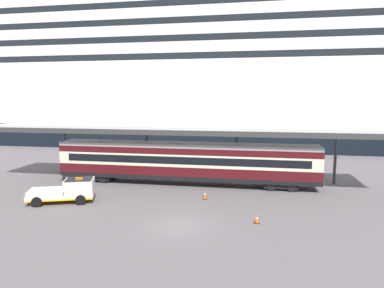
{
  "coord_description": "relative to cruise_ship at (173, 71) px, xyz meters",
  "views": [
    {
      "loc": [
        4.76,
        -21.34,
        8.54
      ],
      "look_at": [
        -0.54,
        7.77,
        4.5
      ],
      "focal_mm": 31.8,
      "sensor_mm": 36.0,
      "label": 1
    }
  ],
  "objects": [
    {
      "name": "cruise_ship",
      "position": [
        0.0,
        0.0,
        0.0
      ],
      "size": [
        175.01,
        30.47,
        41.67
      ],
      "color": "black",
      "rests_on": "ground"
    },
    {
      "name": "traffic_cone_mid",
      "position": [
        12.43,
        -40.67,
        -13.44
      ],
      "size": [
        0.36,
        0.36,
        0.76
      ],
      "color": "black",
      "rests_on": "ground"
    },
    {
      "name": "train_carriage",
      "position": [
        9.8,
        -35.94,
        -11.5
      ],
      "size": [
        25.56,
        2.81,
        4.11
      ],
      "color": "black",
      "rests_on": "ground"
    },
    {
      "name": "service_truck",
      "position": [
        1.42,
        -43.45,
        -12.83
      ],
      "size": [
        5.58,
        3.67,
        2.02
      ],
      "color": "silver",
      "rests_on": "ground"
    },
    {
      "name": "platform_canopy",
      "position": [
        9.8,
        -35.54,
        -8.23
      ],
      "size": [
        39.02,
        5.45,
        5.83
      ],
      "color": "silver",
      "rests_on": "ground"
    },
    {
      "name": "traffic_cone_near",
      "position": [
        16.74,
        -45.56,
        -13.52
      ],
      "size": [
        0.36,
        0.36,
        0.61
      ],
      "color": "black",
      "rests_on": "ground"
    },
    {
      "name": "ground_plane",
      "position": [
        11.61,
        -47.04,
        -13.82
      ],
      "size": [
        400.0,
        400.0,
        0.0
      ],
      "primitive_type": "plane",
      "color": "#5F595D"
    }
  ]
}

